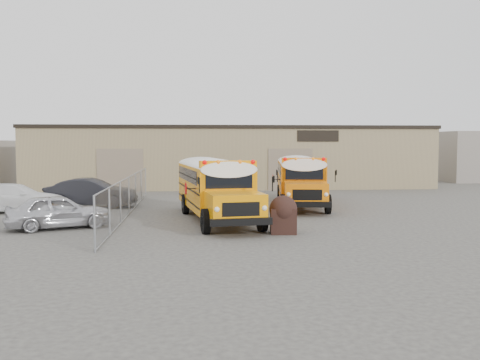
{
  "coord_description": "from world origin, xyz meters",
  "views": [
    {
      "loc": [
        -2.96,
        -22.71,
        3.41
      ],
      "look_at": [
        -0.67,
        3.13,
        1.6
      ],
      "focal_mm": 40.0,
      "sensor_mm": 36.0,
      "label": 1
    }
  ],
  "objects": [
    {
      "name": "car_silver",
      "position": [
        -8.31,
        -1.04,
        0.69
      ],
      "size": [
        4.36,
        3.02,
        1.38
      ],
      "primitive_type": "imported",
      "rotation": [
        0.0,
        0.0,
        1.95
      ],
      "color": "silver",
      "rests_on": "ground"
    },
    {
      "name": "school_bus_right",
      "position": [
        3.7,
        11.77,
        1.56
      ],
      "size": [
        3.49,
        9.43,
        2.7
      ],
      "color": "orange",
      "rests_on": "ground"
    },
    {
      "name": "school_bus_left",
      "position": [
        -2.77,
        6.76,
        1.59
      ],
      "size": [
        3.58,
        9.6,
        2.74
      ],
      "color": "orange",
      "rests_on": "ground"
    },
    {
      "name": "car_white",
      "position": [
        -11.66,
        4.3,
        0.7
      ],
      "size": [
        4.99,
        2.38,
        1.41
      ],
      "primitive_type": "imported",
      "rotation": [
        0.0,
        0.0,
        1.66
      ],
      "color": "white",
      "rests_on": "ground"
    },
    {
      "name": "tarp_bundle",
      "position": [
        0.42,
        -2.99,
        0.74
      ],
      "size": [
        1.05,
        1.05,
        1.44
      ],
      "color": "black",
      "rests_on": "ground"
    },
    {
      "name": "warehouse",
      "position": [
        -0.0,
        19.99,
        2.37
      ],
      "size": [
        30.2,
        10.2,
        4.67
      ],
      "color": "#93845B",
      "rests_on": "ground"
    },
    {
      "name": "car_dark",
      "position": [
        -8.34,
        6.0,
        0.77
      ],
      "size": [
        4.78,
        2.04,
        1.53
      ],
      "primitive_type": "imported",
      "rotation": [
        0.0,
        0.0,
        1.48
      ],
      "color": "black",
      "rests_on": "ground"
    },
    {
      "name": "ground",
      "position": [
        0.0,
        0.0,
        0.0
      ],
      "size": [
        120.0,
        120.0,
        0.0
      ],
      "primitive_type": "plane",
      "color": "#423F3C",
      "rests_on": "ground"
    },
    {
      "name": "chainlink_fence",
      "position": [
        -6.0,
        3.0,
        0.9
      ],
      "size": [
        0.07,
        18.07,
        1.81
      ],
      "color": "gray",
      "rests_on": "ground"
    }
  ]
}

